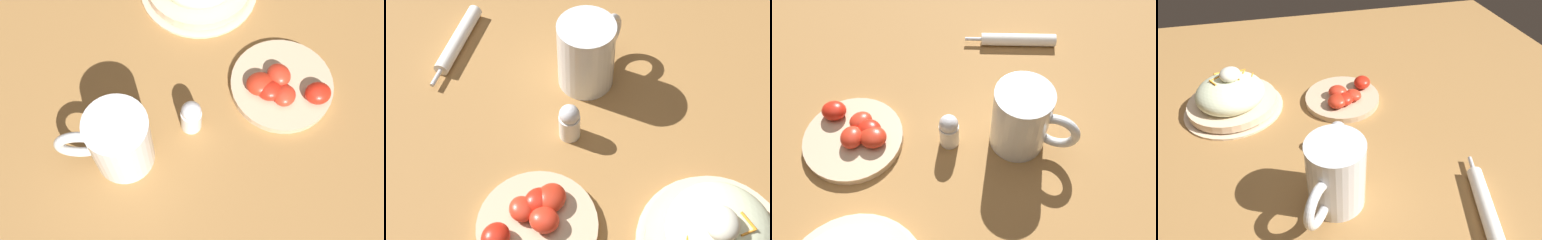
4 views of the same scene
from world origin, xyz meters
TOP-DOWN VIEW (x-y plane):
  - ground_plane at (0.00, 0.00)m, footprint 1.43×1.43m
  - salad_plate at (-0.17, -0.23)m, footprint 0.23×0.23m
  - beer_mug at (0.15, -0.04)m, footprint 0.14×0.12m
  - napkin_roll at (0.23, 0.20)m, footprint 0.20×0.07m
  - tomato_plate at (-0.14, 0.03)m, footprint 0.18×0.18m
  - salt_shaker at (0.03, -0.02)m, footprint 0.04×0.04m

SIDE VIEW (x-z plane):
  - ground_plane at x=0.00m, z-range 0.00..0.00m
  - napkin_roll at x=0.23m, z-range 0.00..0.03m
  - tomato_plate at x=-0.14m, z-range -0.01..0.04m
  - salad_plate at x=-0.17m, z-range -0.02..0.09m
  - salt_shaker at x=0.03m, z-range 0.00..0.07m
  - beer_mug at x=0.15m, z-range -0.01..0.13m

